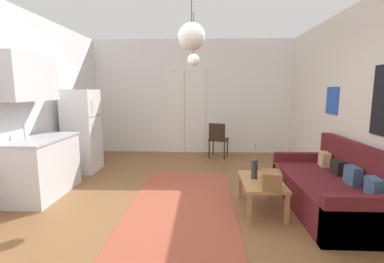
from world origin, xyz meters
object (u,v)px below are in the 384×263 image
Objects in this scene: couch at (333,189)px; bamboo_vase at (254,169)px; refrigerator at (82,131)px; pendant_lamp_near at (192,37)px; pendant_lamp_far at (193,60)px; coffee_table at (261,184)px; handbag at (271,180)px; accent_chair at (218,138)px.

couch reaches higher than bamboo_vase.
couch is at bearing -0.55° from bamboo_vase.
refrigerator is 1.94× the size of pendant_lamp_near.
coffee_table is at bearing -48.15° from pendant_lamp_far.
pendant_lamp_near is at bearing -163.86° from handbag.
pendant_lamp_near is at bearing -141.83° from bamboo_vase.
pendant_lamp_far is (-0.86, 0.99, 1.54)m from bamboo_vase.
pendant_lamp_far is at bearing 90.58° from accent_chair.
handbag is 1.90m from pendant_lamp_near.
pendant_lamp_near is (2.24, -2.25, 1.34)m from refrigerator.
refrigerator is (-4.11, 1.61, 0.53)m from couch.
coffee_table is 1.07× the size of pendant_lamp_near.
pendant_lamp_far is (-1.00, 1.36, 1.56)m from handbag.
pendant_lamp_far reaches higher than refrigerator.
bamboo_vase is 0.39m from handbag.
accent_chair is at bearing 22.99° from refrigerator.
accent_chair is (-0.43, 2.82, 0.12)m from coffee_table.
pendant_lamp_near is (-1.87, -0.63, 1.87)m from couch.
accent_chair is 0.97× the size of pendant_lamp_far.
pendant_lamp_near and pendant_lamp_far have the same top height.
accent_chair is (2.71, 1.15, -0.33)m from refrigerator.
bamboo_vase is at bearing 114.04° from accent_chair.
pendant_lamp_far is at bearing 152.36° from couch.
bamboo_vase reaches higher than accent_chair.
coffee_table is 0.21m from bamboo_vase.
refrigerator reaches higher than accent_chair.
accent_chair is 1.00× the size of pendant_lamp_near.
pendant_lamp_near is 1.64m from pendant_lamp_far.
bamboo_vase is 3.46m from refrigerator.
refrigerator is at bearing 39.93° from accent_chair.
bamboo_vase is 0.57× the size of accent_chair.
couch is 3.10m from accent_chair.
couch is 2.23× the size of coffee_table.
accent_chair is (-0.48, 3.12, -0.05)m from handbag.
pendant_lamp_near is (-0.91, -0.58, 1.79)m from coffee_table.
bamboo_vase is (-1.05, 0.01, 0.27)m from couch.
refrigerator is at bearing 148.33° from handbag.
refrigerator is at bearing 152.07° from coffee_table.
couch is at bearing 18.69° from pendant_lamp_near.
handbag is (0.05, -0.30, 0.16)m from coffee_table.
coffee_table is 1.06× the size of accent_chair.
handbag is 3.76m from refrigerator.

